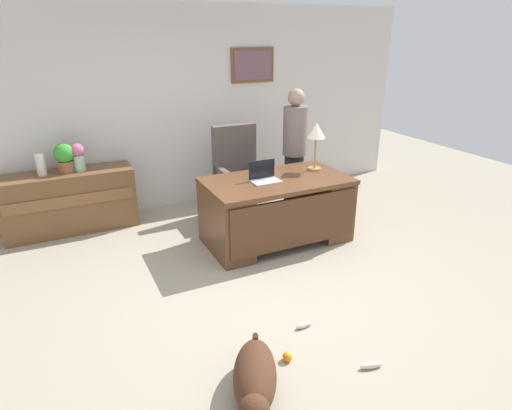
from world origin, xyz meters
TOP-DOWN VIEW (x-y plane):
  - ground_plane at (0.00, 0.00)m, footprint 12.00×12.00m
  - back_wall at (0.01, 2.60)m, footprint 7.00×0.16m
  - desk at (0.53, 0.84)m, footprint 1.65×0.93m
  - credenza at (-1.63, 2.25)m, footprint 1.55×0.50m
  - armchair at (0.48, 1.83)m, footprint 0.60×0.59m
  - person_standing at (1.20, 1.60)m, footprint 0.32×0.32m
  - dog_lying at (-0.75, -1.21)m, footprint 0.57×0.78m
  - laptop at (0.37, 0.87)m, footprint 0.32×0.22m
  - desk_lamp at (1.12, 0.98)m, footprint 0.22×0.22m
  - vase_with_flowers at (-1.45, 2.25)m, footprint 0.17×0.17m
  - vase_empty at (-1.87, 2.25)m, footprint 0.11×0.11m
  - potted_plant at (-1.60, 2.25)m, footprint 0.24×0.24m
  - dog_toy_ball at (-0.37, -1.00)m, footprint 0.08×0.08m
  - dog_toy_bone at (0.15, -1.35)m, footprint 0.19×0.09m
  - dog_toy_plush at (-0.04, -0.72)m, footprint 0.16×0.06m

SIDE VIEW (x-z plane):
  - ground_plane at x=0.00m, z-range 0.00..0.00m
  - dog_toy_bone at x=0.15m, z-range 0.00..0.05m
  - dog_toy_plush at x=-0.04m, z-range 0.00..0.05m
  - dog_toy_ball at x=-0.37m, z-range 0.00..0.08m
  - dog_lying at x=-0.75m, z-range 0.00..0.30m
  - credenza at x=-1.63m, z-range 0.00..0.76m
  - desk at x=0.53m, z-range 0.03..0.80m
  - armchair at x=0.48m, z-range -0.08..1.12m
  - laptop at x=0.37m, z-range 0.72..0.94m
  - person_standing at x=1.20m, z-range 0.03..1.69m
  - vase_empty at x=-1.87m, z-range 0.75..1.01m
  - vase_with_flowers at x=-1.45m, z-range 0.77..1.12m
  - potted_plant at x=-1.60m, z-range 0.77..1.13m
  - desk_lamp at x=1.12m, z-range 0.93..1.51m
  - back_wall at x=0.01m, z-range 0.00..2.70m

